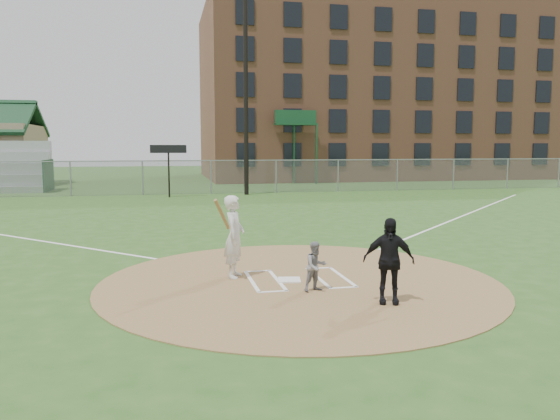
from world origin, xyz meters
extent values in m
plane|color=#2A531C|center=(0.00, 0.00, 0.00)|extent=(140.00, 140.00, 0.00)
cylinder|color=olive|center=(0.00, 0.00, 0.01)|extent=(8.40, 8.40, 0.02)
cube|color=white|center=(-0.21, 0.05, 0.04)|extent=(0.54, 0.54, 0.03)
cube|color=white|center=(9.00, 9.00, 0.01)|extent=(17.04, 17.04, 0.01)
imported|color=gray|center=(0.11, -0.85, 0.51)|extent=(0.57, 0.50, 0.98)
imported|color=black|center=(1.17, -1.92, 0.80)|extent=(0.99, 0.65, 1.56)
cube|color=white|center=(-1.00, 0.15, 0.03)|extent=(0.08, 1.80, 0.01)
cube|color=white|center=(-0.45, 0.15, 0.03)|extent=(0.08, 1.80, 0.01)
cube|color=white|center=(-0.72, 1.05, 0.03)|extent=(0.62, 0.08, 0.01)
cube|color=white|center=(-0.72, -0.75, 0.03)|extent=(0.62, 0.08, 0.01)
cube|color=white|center=(1.00, 0.15, 0.03)|extent=(0.08, 1.80, 0.01)
cube|color=white|center=(0.45, 0.15, 0.03)|extent=(0.08, 1.80, 0.01)
cube|color=white|center=(0.72, 1.05, 0.03)|extent=(0.62, 0.08, 0.01)
cube|color=white|center=(0.72, -0.75, 0.03)|extent=(0.62, 0.08, 0.01)
imported|color=silver|center=(-1.30, 0.62, 0.91)|extent=(0.62, 0.75, 1.78)
cylinder|color=olive|center=(-1.60, 0.22, 1.45)|extent=(0.40, 0.53, 0.70)
cube|color=slate|center=(0.00, 22.00, 1.00)|extent=(56.00, 0.03, 2.00)
cube|color=gray|center=(0.00, 22.00, 2.00)|extent=(56.00, 0.06, 0.06)
cube|color=gray|center=(0.00, 22.00, 1.00)|extent=(56.08, 0.08, 2.00)
cube|color=#194728|center=(-10.00, 26.20, 1.00)|extent=(0.08, 3.20, 2.00)
cube|color=#9B5E43|center=(16.00, 38.00, 7.50)|extent=(30.00, 16.00, 15.00)
cube|color=black|center=(15.90, 29.94, 7.40)|extent=(26.60, 0.10, 12.20)
cube|color=#194728|center=(7.00, 29.34, 4.50)|extent=(3.20, 1.00, 0.15)
cube|color=#194728|center=(7.00, 29.84, 2.25)|extent=(0.12, 0.12, 4.50)
cube|color=#194728|center=(8.50, 28.89, 2.25)|extent=(0.12, 0.12, 4.50)
cube|color=#194728|center=(7.00, 29.34, 5.05)|extent=(3.20, 0.08, 1.00)
cylinder|color=black|center=(2.00, 21.00, 6.00)|extent=(0.26, 0.26, 12.00)
cylinder|color=black|center=(-2.50, 20.20, 1.30)|extent=(0.10, 0.10, 2.60)
cube|color=black|center=(-2.50, 20.20, 2.70)|extent=(2.00, 0.10, 0.45)
camera|label=1|loc=(-2.75, -10.95, 2.85)|focal=35.00mm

